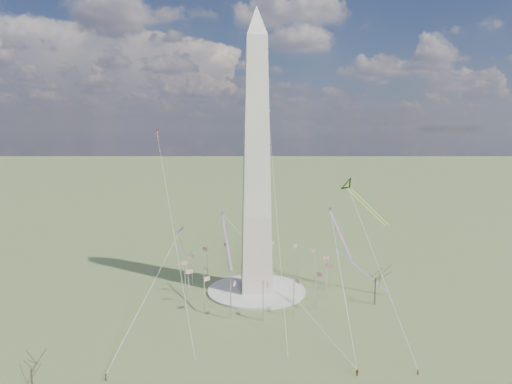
{
  "coord_description": "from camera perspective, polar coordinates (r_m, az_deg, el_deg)",
  "views": [
    {
      "loc": [
        -12.53,
        -160.8,
        59.37
      ],
      "look_at": [
        -0.19,
        0.0,
        37.04
      ],
      "focal_mm": 32.0,
      "sensor_mm": 36.0,
      "label": 1
    }
  ],
  "objects": [
    {
      "name": "person_centre",
      "position": [
        121.12,
        12.53,
        -21.19
      ],
      "size": [
        1.11,
        0.65,
        1.77
      ],
      "primitive_type": "imported",
      "rotation": [
        0.0,
        0.0,
        2.92
      ],
      "color": "gray",
      "rests_on": "ground"
    },
    {
      "name": "tree_near",
      "position": [
        161.68,
        14.73,
        -10.13
      ],
      "size": [
        8.09,
        8.09,
        14.16
      ],
      "color": "#4F3830",
      "rests_on": "ground"
    },
    {
      "name": "person_west",
      "position": [
        122.4,
        -18.24,
        -21.12
      ],
      "size": [
        0.97,
        0.89,
        1.62
      ],
      "primitive_type": "imported",
      "rotation": [
        0.0,
        0.0,
        2.7
      ],
      "color": "gray",
      "rests_on": "ground"
    },
    {
      "name": "plaza",
      "position": [
        171.73,
        0.06,
        -12.2
      ],
      "size": [
        36.0,
        36.0,
        0.8
      ],
      "primitive_type": "cylinder",
      "color": "#B7B5A7",
      "rests_on": "ground"
    },
    {
      "name": "kite_delta_black",
      "position": [
        174.16,
        11.62,
        0.59
      ],
      "size": [
        15.93,
        18.11,
        16.24
      ],
      "rotation": [
        0.0,
        0.0,
        3.82
      ],
      "color": "black",
      "rests_on": "ground"
    },
    {
      "name": "kite_streamer_left",
      "position": [
        154.0,
        10.12,
        -4.28
      ],
      "size": [
        3.49,
        19.26,
        13.24
      ],
      "rotation": [
        0.0,
        0.0,
        3.26
      ],
      "color": "red",
      "rests_on": "ground"
    },
    {
      "name": "tree_far",
      "position": [
        115.42,
        -26.31,
        -18.98
      ],
      "size": [
        7.03,
        7.03,
        12.31
      ],
      "color": "#4F3830",
      "rests_on": "ground"
    },
    {
      "name": "kite_small_white",
      "position": [
        206.78,
        1.55,
        9.9
      ],
      "size": [
        1.55,
        1.84,
        4.92
      ],
      "rotation": [
        0.0,
        0.0,
        2.99
      ],
      "color": "white",
      "rests_on": "ground"
    },
    {
      "name": "kite_small_red",
      "position": [
        196.34,
        -12.33,
        7.4
      ],
      "size": [
        1.49,
        1.63,
        4.51
      ],
      "rotation": [
        0.0,
        0.0,
        3.04
      ],
      "color": "red",
      "rests_on": "ground"
    },
    {
      "name": "kite_diamond_purple",
      "position": [
        168.24,
        -9.39,
        -5.05
      ],
      "size": [
        2.91,
        3.72,
        10.85
      ],
      "rotation": [
        0.0,
        0.0,
        2.26
      ],
      "color": "#4A1C7F",
      "rests_on": "ground"
    },
    {
      "name": "person_east",
      "position": [
        125.48,
        19.57,
        -20.45
      ],
      "size": [
        0.63,
        0.52,
        1.49
      ],
      "primitive_type": "imported",
      "rotation": [
        0.0,
        0.0,
        3.48
      ],
      "color": "gray",
      "rests_on": "ground"
    },
    {
      "name": "kite_streamer_right",
      "position": [
        175.52,
        12.12,
        -8.71
      ],
      "size": [
        17.08,
        14.08,
        14.36
      ],
      "rotation": [
        0.0,
        0.0,
        4.04
      ],
      "color": "red",
      "rests_on": "ground"
    },
    {
      "name": "washington_monument",
      "position": [
        161.69,
        0.07,
        3.83
      ],
      "size": [
        15.56,
        15.56,
        100.0
      ],
      "color": "beige",
      "rests_on": "plaza"
    },
    {
      "name": "kite_streamer_mid",
      "position": [
        154.76,
        -3.85,
        -5.02
      ],
      "size": [
        4.0,
        22.04,
        15.15
      ],
      "rotation": [
        0.0,
        0.0,
        3.26
      ],
      "color": "red",
      "rests_on": "ground"
    },
    {
      "name": "flagpole_ring",
      "position": [
        169.49,
        0.06,
        -10.02
      ],
      "size": [
        54.4,
        54.4,
        13.0
      ],
      "color": "white",
      "rests_on": "ground"
    },
    {
      "name": "ground",
      "position": [
        171.87,
        0.06,
        -12.33
      ],
      "size": [
        2000.0,
        2000.0,
        0.0
      ],
      "primitive_type": "plane",
      "color": "#485A2D",
      "rests_on": "ground"
    }
  ]
}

